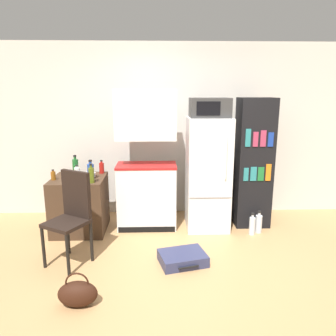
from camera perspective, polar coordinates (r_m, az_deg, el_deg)
ground_plane at (r=3.63m, az=1.44°, el=-18.51°), size 24.00×24.00×0.00m
wall_back at (r=5.13m, az=2.48°, el=6.53°), size 6.40×0.10×2.62m
side_table at (r=4.72m, az=-15.10°, el=-6.13°), size 0.71×0.69×0.76m
kitchen_hutch at (r=4.56m, az=-3.79°, el=0.40°), size 0.83×0.47×1.93m
refrigerator at (r=4.59m, az=6.94°, el=-1.04°), size 0.58×0.59×1.56m
microwave at (r=4.45m, az=7.26°, el=10.39°), size 0.52×0.41×0.26m
bookshelf at (r=4.79m, az=14.65°, el=0.81°), size 0.49×0.40×1.82m
bottle_olive_oil at (r=4.30m, az=-13.21°, el=-1.16°), size 0.07×0.07×0.25m
bottle_green_tall at (r=4.76m, az=-15.82°, el=0.25°), size 0.08×0.08×0.28m
bottle_milk_white at (r=4.64m, az=-15.56°, el=-0.68°), size 0.08×0.08×0.17m
bottle_amber_beer at (r=4.59m, az=-19.36°, el=-1.25°), size 0.06×0.06×0.14m
bottle_ketchup_red at (r=4.77m, az=-11.48°, el=0.05°), size 0.07×0.07×0.19m
bottle_blue_soda at (r=4.49m, az=-13.31°, el=-0.51°), size 0.09×0.09×0.26m
bowl at (r=4.64m, az=-13.56°, el=-1.13°), size 0.18×0.18×0.05m
chair at (r=3.83m, az=-16.39°, el=-7.07°), size 0.55×0.55×1.05m
suitcase_large_flat at (r=3.85m, az=2.56°, el=-15.40°), size 0.59×0.49×0.12m
handbag at (r=3.27m, az=-15.45°, el=-20.33°), size 0.36×0.20×0.33m
water_bottle_front at (r=4.74m, az=15.51°, el=-9.26°), size 0.09×0.09×0.31m
water_bottle_middle at (r=4.65m, az=14.44°, el=-9.65°), size 0.08×0.08×0.31m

